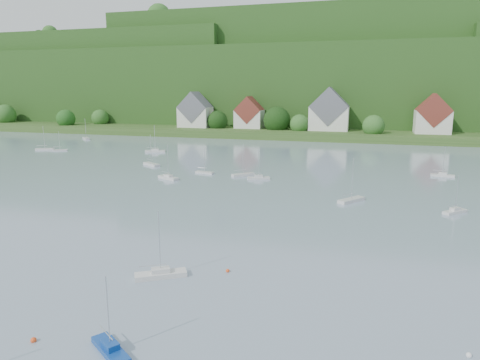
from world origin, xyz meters
name	(u,v)px	position (x,y,z in m)	size (l,w,h in m)	color
far_shore_strip	(319,131)	(0.00, 200.00, 1.50)	(600.00, 60.00, 3.00)	#31511E
forested_ridge	(334,84)	(0.39, 268.57, 22.89)	(620.00, 181.22, 69.89)	#1B4315
village_building_0	(195,113)	(-55.00, 187.00, 9.51)	(14.00, 10.40, 16.00)	silver
village_building_1	(249,115)	(-30.00, 189.00, 8.75)	(12.00, 9.36, 14.00)	silver
village_building_2	(329,113)	(5.00, 188.00, 10.27)	(16.00, 11.44, 18.00)	silver
village_building_3	(433,117)	(45.00, 186.00, 9.43)	(13.00, 10.40, 15.50)	silver
near_sailboat_1	(110,348)	(2.02, 27.74, 0.39)	(4.65, 3.81, 6.41)	#124095
near_sailboat_3	(161,274)	(-0.45, 41.39, 0.42)	(5.58, 4.23, 7.53)	silver
mooring_buoy_0	(34,342)	(-4.84, 27.30, 0.00)	(0.48, 0.48, 0.48)	#FC521D
mooring_buoy_1	(469,357)	(28.76, 34.95, 0.00)	(0.44, 0.44, 0.44)	white
mooring_buoy_3	(228,272)	(6.14, 44.79, 0.00)	(0.43, 0.43, 0.43)	#FC521D
far_sailboat_cluster	(324,167)	(10.30, 113.70, 0.37)	(207.37, 80.60, 8.71)	silver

